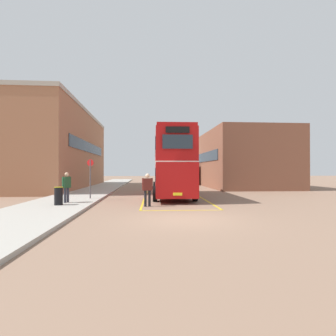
{
  "coord_description": "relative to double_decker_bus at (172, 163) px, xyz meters",
  "views": [
    {
      "loc": [
        -1.48,
        -10.88,
        1.98
      ],
      "look_at": [
        0.32,
        12.39,
        2.17
      ],
      "focal_mm": 28.97,
      "sensor_mm": 36.0,
      "label": 1
    }
  ],
  "objects": [
    {
      "name": "ground_plane",
      "position": [
        -0.37,
        5.1,
        -2.51
      ],
      "size": [
        135.6,
        135.6,
        0.0
      ],
      "primitive_type": "plane",
      "color": "#846651"
    },
    {
      "name": "sidewalk_left",
      "position": [
        -6.87,
        7.5,
        -2.44
      ],
      "size": [
        4.0,
        57.6,
        0.14
      ],
      "primitive_type": "cube",
      "color": "#A39E93",
      "rests_on": "ground"
    },
    {
      "name": "brick_building_left",
      "position": [
        -11.36,
        11.25,
        1.82
      ],
      "size": [
        5.9,
        21.31,
        8.66
      ],
      "color": "#9E6647",
      "rests_on": "ground"
    },
    {
      "name": "depot_building_right",
      "position": [
        9.35,
        11.13,
        0.72
      ],
      "size": [
        8.52,
        13.49,
        6.47
      ],
      "color": "brown",
      "rests_on": "ground"
    },
    {
      "name": "double_decker_bus",
      "position": [
        0.0,
        0.0,
        0.0
      ],
      "size": [
        3.02,
        10.02,
        4.75
      ],
      "color": "black",
      "rests_on": "ground"
    },
    {
      "name": "single_deck_bus",
      "position": [
        3.28,
        18.75,
        -0.87
      ],
      "size": [
        3.13,
        8.81,
        3.02
      ],
      "color": "black",
      "rests_on": "ground"
    },
    {
      "name": "pedestrian_boarding",
      "position": [
        -1.84,
        -5.34,
        -1.46
      ],
      "size": [
        0.59,
        0.32,
        1.8
      ],
      "color": "black",
      "rests_on": "ground"
    },
    {
      "name": "pedestrian_waiting_near",
      "position": [
        -6.43,
        -4.38,
        -1.37
      ],
      "size": [
        0.41,
        0.53,
        1.72
      ],
      "color": "#2D2D38",
      "rests_on": "sidewalk_left"
    },
    {
      "name": "litter_bin",
      "position": [
        -6.53,
        -5.44,
        -1.89
      ],
      "size": [
        0.46,
        0.46,
        0.96
      ],
      "color": "black",
      "rests_on": "sidewalk_left"
    },
    {
      "name": "bus_stop_sign",
      "position": [
        -5.57,
        -2.12,
        -0.83
      ],
      "size": [
        0.44,
        0.13,
        2.55
      ],
      "color": "#4C4C51",
      "rests_on": "sidewalk_left"
    },
    {
      "name": "bay_marking_yellow",
      "position": [
        -0.02,
        -1.88,
        -2.51
      ],
      "size": [
        4.5,
        12.06,
        0.01
      ],
      "color": "gold",
      "rests_on": "ground"
    }
  ]
}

